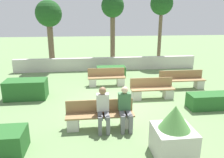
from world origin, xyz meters
TOP-DOWN VIEW (x-y plane):
  - ground_plane at (0.00, 0.00)m, footprint 60.00×60.00m
  - perimeter_wall at (0.00, 5.69)m, footprint 11.68×0.30m
  - bench_front at (-0.93, -1.84)m, footprint 2.14×0.49m
  - bench_left_side at (-0.33, 2.45)m, footprint 1.88×0.49m
  - bench_right_side at (1.45, 0.44)m, footprint 1.86×0.48m
  - bench_back at (3.27, 1.57)m, footprint 2.19×0.48m
  - person_seated_man at (-0.84, -1.98)m, footprint 0.38×0.64m
  - person_seated_woman at (-0.16, -1.99)m, footprint 0.38×0.64m
  - hedge_block_near_left at (3.34, -0.82)m, footprint 1.66×0.69m
  - hedge_block_near_right at (-3.91, 1.07)m, footprint 1.70×0.89m
  - hedge_block_mid_left at (0.08, 4.13)m, footprint 1.64×0.73m
  - planter_corner_right at (0.78, -3.53)m, footprint 0.96×0.96m
  - tree_leftmost at (-3.58, 6.50)m, footprint 1.65×1.65m
  - tree_center_left at (0.50, 6.82)m, footprint 1.50×1.50m
  - tree_center_right at (3.86, 6.99)m, footprint 1.53×1.53m

SIDE VIEW (x-z plane):
  - ground_plane at x=0.00m, z-range 0.00..0.00m
  - hedge_block_near_left at x=3.34m, z-range 0.00..0.57m
  - hedge_block_mid_left at x=0.08m, z-range 0.00..0.59m
  - bench_right_side at x=1.45m, z-range -0.10..0.76m
  - bench_left_side at x=-0.33m, z-range -0.10..0.76m
  - bench_front at x=-0.93m, z-range -0.09..0.77m
  - bench_back at x=3.27m, z-range -0.08..0.77m
  - hedge_block_near_right at x=-3.91m, z-range 0.00..0.81m
  - perimeter_wall at x=0.00m, z-range 0.00..0.83m
  - planter_corner_right at x=0.78m, z-range -0.07..1.30m
  - person_seated_woman at x=-0.16m, z-range 0.07..1.41m
  - person_seated_man at x=-0.84m, z-range 0.08..1.43m
  - tree_leftmost at x=-3.58m, z-range 1.20..5.57m
  - tree_center_left at x=0.50m, z-range 1.42..6.20m
  - tree_center_right at x=3.86m, z-range 1.59..6.56m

